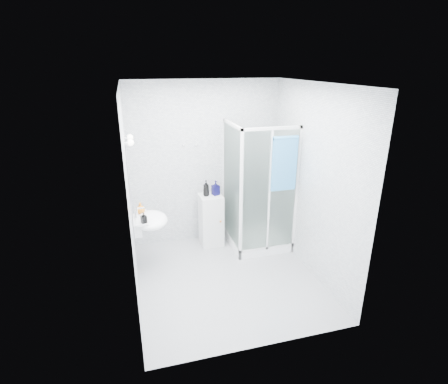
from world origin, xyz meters
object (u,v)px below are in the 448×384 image
object	(u,v)px
storage_cabinet	(211,220)
soap_dispenser_orange	(140,208)
hand_towel	(284,162)
soap_dispenser_black	(144,218)
shampoo_bottle_b	(216,188)
shampoo_bottle_a	(206,188)
wall_basin	(149,221)
shower_enclosure	(254,221)

from	to	relation	value
storage_cabinet	soap_dispenser_orange	bearing A→B (deg)	-159.54
hand_towel	soap_dispenser_black	xyz separation A→B (m)	(-1.99, -0.10, -0.57)
shampoo_bottle_b	soap_dispenser_orange	world-z (taller)	shampoo_bottle_b
storage_cabinet	soap_dispenser_orange	size ratio (longest dim) A/B	5.42
shampoo_bottle_a	shampoo_bottle_b	distance (m)	0.16
soap_dispenser_orange	soap_dispenser_black	bearing A→B (deg)	-85.37
wall_basin	shampoo_bottle_a	world-z (taller)	shampoo_bottle_a
hand_towel	soap_dispenser_black	world-z (taller)	hand_towel
storage_cabinet	hand_towel	xyz separation A→B (m)	(0.92, -0.66, 1.08)
wall_basin	shampoo_bottle_b	world-z (taller)	shampoo_bottle_b
storage_cabinet	shampoo_bottle_b	bearing A→B (deg)	9.06
wall_basin	storage_cabinet	bearing A→B (deg)	29.98
shower_enclosure	soap_dispenser_black	world-z (taller)	shower_enclosure
storage_cabinet	shampoo_bottle_a	size ratio (longest dim) A/B	3.31
storage_cabinet	hand_towel	distance (m)	1.56
hand_towel	shampoo_bottle_b	bearing A→B (deg)	140.75
shampoo_bottle_b	soap_dispenser_orange	xyz separation A→B (m)	(-1.18, -0.46, -0.02)
shampoo_bottle_a	soap_dispenser_black	size ratio (longest dim) A/B	1.75
shower_enclosure	soap_dispenser_black	distance (m)	1.86
shampoo_bottle_a	soap_dispenser_black	bearing A→B (deg)	-142.22
shampoo_bottle_b	soap_dispenser_black	size ratio (longest dim) A/B	1.58
shower_enclosure	wall_basin	bearing A→B (deg)	-169.19
shower_enclosure	storage_cabinet	world-z (taller)	shower_enclosure
storage_cabinet	shampoo_bottle_b	xyz separation A→B (m)	(0.08, 0.02, 0.54)
shower_enclosure	soap_dispenser_orange	distance (m)	1.83
shower_enclosure	soap_dispenser_orange	size ratio (longest dim) A/B	12.76
shampoo_bottle_a	storage_cabinet	bearing A→B (deg)	-6.11
shampoo_bottle_a	shower_enclosure	bearing A→B (deg)	-20.60
wall_basin	shampoo_bottle_a	bearing A→B (deg)	32.15
storage_cabinet	hand_towel	bearing A→B (deg)	-37.45
shower_enclosure	wall_basin	distance (m)	1.72
wall_basin	soap_dispenser_black	xyz separation A→B (m)	(-0.07, -0.19, 0.14)
wall_basin	shampoo_bottle_b	xyz separation A→B (m)	(1.09, 0.60, 0.17)
hand_towel	shampoo_bottle_b	xyz separation A→B (m)	(-0.83, 0.68, -0.54)
wall_basin	soap_dispenser_black	distance (m)	0.25
soap_dispenser_orange	soap_dispenser_black	size ratio (longest dim) A/B	1.07
shampoo_bottle_a	soap_dispenser_orange	size ratio (longest dim) A/B	1.64
shampoo_bottle_a	hand_towel	bearing A→B (deg)	-34.21
hand_towel	shampoo_bottle_a	distance (m)	1.31
wall_basin	soap_dispenser_orange	world-z (taller)	soap_dispenser_orange
wall_basin	shampoo_bottle_b	distance (m)	1.25
hand_towel	soap_dispenser_orange	distance (m)	2.11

